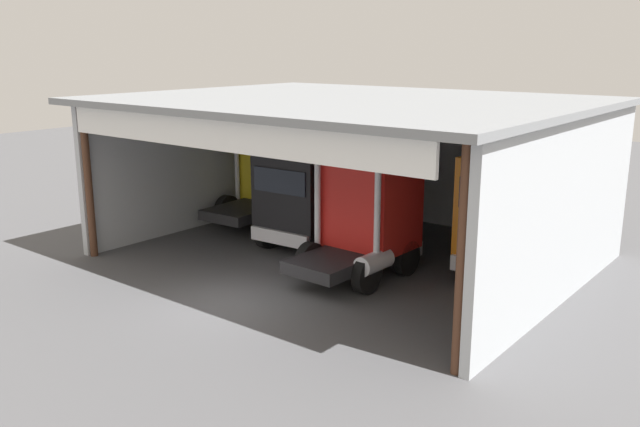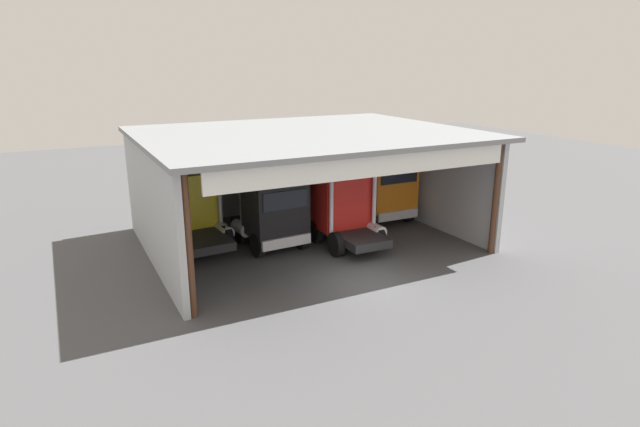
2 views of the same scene
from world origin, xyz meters
name	(u,v)px [view 1 (image 1 of 2)]	position (x,y,z in m)	size (l,w,h in m)	color
ground_plane	(232,303)	(0.00, 0.00, 0.00)	(80.00, 80.00, 0.00)	#4C4C4F
workshop_shed	(368,143)	(0.00, 6.27, 3.59)	(14.15, 11.55, 5.12)	#ADB2B7
truck_yellow_center_left_bay	(276,177)	(-4.86, 7.14, 1.74)	(2.91, 4.80, 3.35)	yellow
truck_black_right_bay	(303,198)	(-1.72, 5.05, 1.74)	(2.71, 4.32, 3.35)	black
truck_red_center_bay	(366,216)	(1.41, 4.21, 1.77)	(2.57, 4.24, 3.67)	red
truck_orange_left_bay	(513,216)	(5.01, 6.39, 1.91)	(2.66, 4.58, 3.66)	orange
oil_drum	(502,231)	(3.28, 9.76, 0.44)	(0.58, 0.58, 0.88)	gold
tool_cart	(312,196)	(-5.17, 9.77, 0.50)	(0.90, 0.60, 1.00)	#1E59A5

